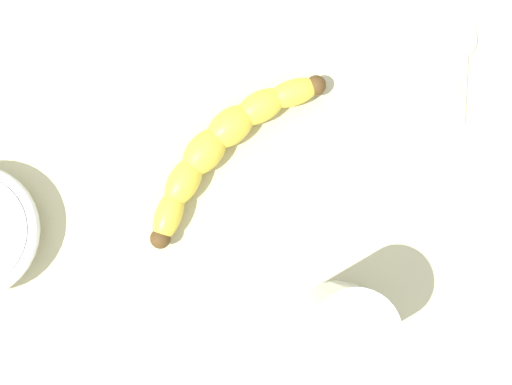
{
  "coord_description": "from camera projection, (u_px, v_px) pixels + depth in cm",
  "views": [
    {
      "loc": [
        5.91,
        -5.45,
        64.36
      ],
      "look_at": [
        3.81,
        0.21,
        5.0
      ],
      "focal_mm": 40.45,
      "sensor_mm": 36.0,
      "label": 1
    }
  ],
  "objects": [
    {
      "name": "wooden_tabletop",
      "position": [
        223.0,
        185.0,
        0.63
      ],
      "size": [
        120.0,
        120.0,
        3.0
      ],
      "primitive_type": "cube",
      "color": "#C5C090",
      "rests_on": "ground"
    },
    {
      "name": "teaspoon",
      "position": [
        466.0,
        46.0,
        0.63
      ],
      "size": [
        4.39,
        11.18,
        0.8
      ],
      "rotation": [
        0.0,
        0.0,
        1.84
      ],
      "color": "silver",
      "rests_on": "wooden_tabletop"
    },
    {
      "name": "banana",
      "position": [
        223.0,
        145.0,
        0.6
      ],
      "size": [
        12.56,
        23.14,
        3.7
      ],
      "rotation": [
        0.0,
        0.0,
        4.28
      ],
      "color": "yellow",
      "rests_on": "wooden_tabletop"
    },
    {
      "name": "smoothie_glass",
      "position": [
        346.0,
        324.0,
        0.54
      ],
      "size": [
        7.63,
        7.63,
        12.08
      ],
      "color": "silver",
      "rests_on": "wooden_tabletop"
    }
  ]
}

